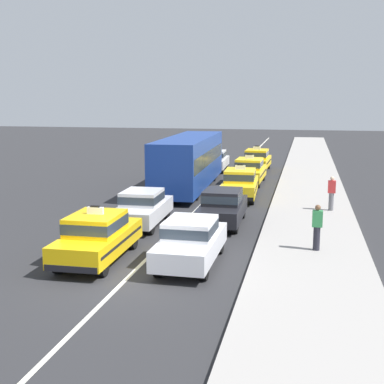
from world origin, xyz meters
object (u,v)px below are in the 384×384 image
at_px(sedan_left_fourth, 215,160).
at_px(sedan_right_nearest, 191,240).
at_px(bus_left_third, 190,160).
at_px(sedan_left_second, 142,207).
at_px(taxi_right_third, 240,183).
at_px(pedestrian_mid_block, 332,193).
at_px(sedan_right_second, 223,206).
at_px(taxi_right_fourth, 249,170).
at_px(pedestrian_near_crosswalk, 317,227).
at_px(taxi_right_fifth, 257,160).
at_px(taxi_left_nearest, 97,236).

relative_size(sedan_left_fourth, sedan_right_nearest, 1.01).
xyz_separation_m(bus_left_third, sedan_right_nearest, (3.29, -14.24, -0.97)).
relative_size(sedan_left_second, sedan_left_fourth, 1.00).
bearing_deg(taxi_right_third, pedestrian_mid_block, -29.23).
height_order(sedan_right_second, taxi_right_fourth, taxi_right_fourth).
bearing_deg(pedestrian_near_crosswalk, bus_left_third, 121.46).
height_order(sedan_right_nearest, sedan_right_second, same).
relative_size(taxi_right_third, taxi_right_fifth, 1.01).
bearing_deg(bus_left_third, sedan_right_nearest, -77.00).
bearing_deg(pedestrian_mid_block, taxi_right_fourth, 121.25).
bearing_deg(sedan_left_second, taxi_right_fifth, 80.20).
distance_m(taxi_left_nearest, taxi_right_fourth, 17.68).
bearing_deg(sedan_right_nearest, bus_left_third, 103.00).
distance_m(bus_left_third, sedan_left_fourth, 8.43).
relative_size(sedan_left_fourth, pedestrian_mid_block, 2.61).
bearing_deg(pedestrian_near_crosswalk, pedestrian_mid_block, 83.53).
bearing_deg(pedestrian_near_crosswalk, sedan_left_fourth, 109.69).
bearing_deg(bus_left_third, sedan_right_second, -68.11).
bearing_deg(taxi_right_fifth, sedan_right_nearest, -89.91).
bearing_deg(sedan_right_nearest, sedan_left_fourth, 98.08).
xyz_separation_m(sedan_right_second, pedestrian_near_crosswalk, (3.98, -3.57, 0.14)).
bearing_deg(sedan_left_second, pedestrian_near_crosswalk, -19.66).
relative_size(sedan_left_second, sedan_right_second, 1.01).
distance_m(taxi_left_nearest, sedan_right_nearest, 3.22).
bearing_deg(taxi_left_nearest, pedestrian_mid_block, 49.10).
distance_m(taxi_left_nearest, pedestrian_near_crosswalk, 7.72).
height_order(bus_left_third, pedestrian_near_crosswalk, bus_left_third).
height_order(sedan_right_nearest, taxi_right_fourth, taxi_right_fourth).
xyz_separation_m(sedan_left_second, taxi_right_third, (3.37, 7.02, 0.03)).
height_order(sedan_left_fourth, taxi_right_fourth, taxi_right_fourth).
bearing_deg(taxi_right_fifth, taxi_right_third, -89.12).
bearing_deg(sedan_left_second, taxi_right_third, 64.34).
bearing_deg(taxi_right_third, taxi_right_fifth, 90.88).
distance_m(taxi_left_nearest, taxi_right_fifth, 23.76).
height_order(sedan_left_second, pedestrian_mid_block, pedestrian_mid_block).
distance_m(taxi_left_nearest, taxi_right_third, 12.51).
bearing_deg(bus_left_third, sedan_left_second, -89.69).
distance_m(sedan_left_fourth, sedan_right_nearest, 22.84).
bearing_deg(sedan_right_second, taxi_right_fifth, 90.60).
xyz_separation_m(taxi_right_fourth, pedestrian_near_crosswalk, (4.06, -14.97, 0.11)).
relative_size(bus_left_third, pedestrian_near_crosswalk, 6.81).
relative_size(sedan_left_fourth, pedestrian_near_crosswalk, 2.63).
xyz_separation_m(sedan_right_nearest, pedestrian_mid_block, (4.92, 9.11, 0.15)).
distance_m(taxi_left_nearest, sedan_left_second, 5.03).
height_order(taxi_right_third, taxi_right_fifth, same).
relative_size(sedan_right_second, taxi_right_third, 0.93).
distance_m(sedan_right_second, taxi_right_third, 6.08).
xyz_separation_m(bus_left_third, taxi_right_third, (3.43, -2.46, -0.94)).
distance_m(sedan_left_second, sedan_right_second, 3.51).
xyz_separation_m(sedan_left_second, pedestrian_mid_block, (8.15, 4.35, 0.15)).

